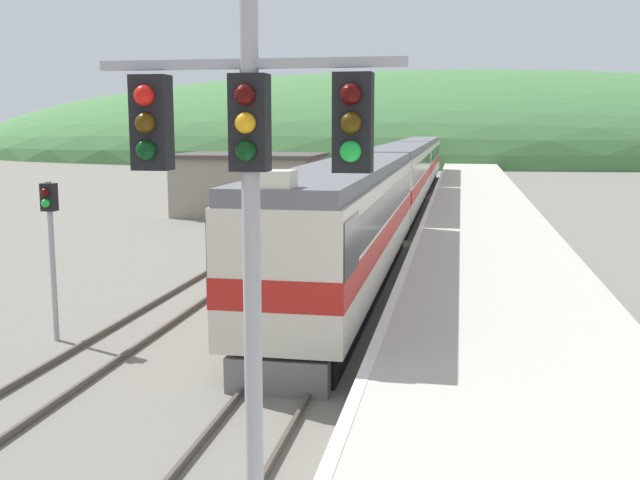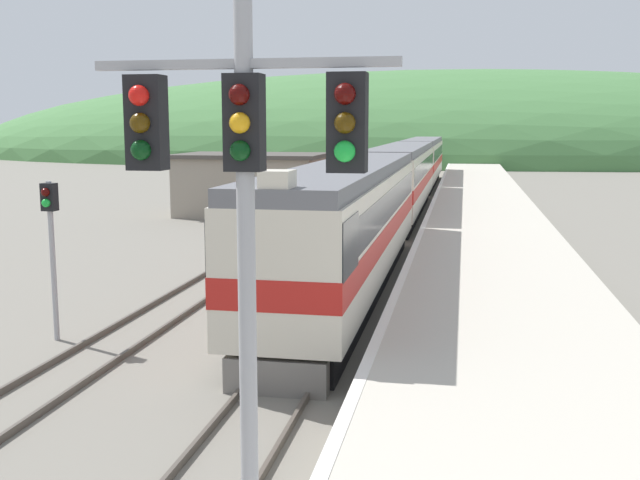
% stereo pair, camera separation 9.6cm
% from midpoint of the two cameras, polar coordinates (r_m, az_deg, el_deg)
% --- Properties ---
extents(track_main, '(1.52, 180.00, 0.16)m').
position_cam_midpoint_polar(track_main, '(74.62, 8.03, 4.46)').
color(track_main, '#4C443D').
rests_on(track_main, ground).
extents(track_siding, '(1.52, 180.00, 0.16)m').
position_cam_midpoint_polar(track_siding, '(75.02, 4.25, 4.55)').
color(track_siding, '#4C443D').
rests_on(track_siding, ground).
extents(platform, '(6.16, 140.00, 0.89)m').
position_cam_midpoint_polar(platform, '(54.58, 12.11, 3.16)').
color(platform, '#BCB5A5').
rests_on(platform, ground).
extents(distant_hills, '(176.41, 79.38, 29.40)m').
position_cam_midpoint_polar(distant_hills, '(132.70, 9.32, 6.26)').
color(distant_hills, '#477A42').
rests_on(distant_hills, ground).
extents(station_shed, '(9.03, 6.25, 3.82)m').
position_cam_midpoint_polar(station_shed, '(47.10, -5.16, 4.27)').
color(station_shed, gray).
rests_on(station_shed, ground).
extents(express_train_lead_car, '(2.88, 20.32, 4.69)m').
position_cam_midpoint_polar(express_train_lead_car, '(24.83, 2.21, 1.27)').
color(express_train_lead_car, black).
rests_on(express_train_lead_car, ground).
extents(carriage_second, '(2.87, 22.42, 4.33)m').
position_cam_midpoint_polar(carriage_second, '(47.08, 6.36, 4.77)').
color(carriage_second, black).
rests_on(carriage_second, ground).
extents(carriage_third, '(2.87, 22.42, 4.33)m').
position_cam_midpoint_polar(carriage_third, '(70.29, 7.89, 6.06)').
color(carriage_third, black).
rests_on(carriage_third, ground).
extents(signal_mast_main, '(3.30, 0.42, 7.14)m').
position_cam_midpoint_polar(signal_mast_main, '(8.03, -5.40, 3.50)').
color(signal_mast_main, '#9E9EA3').
rests_on(signal_mast_main, ground).
extents(signal_post_siding, '(0.36, 0.42, 4.18)m').
position_cam_midpoint_polar(signal_post_siding, '(20.42, -19.71, 0.89)').
color(signal_post_siding, '#9E9EA3').
rests_on(signal_post_siding, ground).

